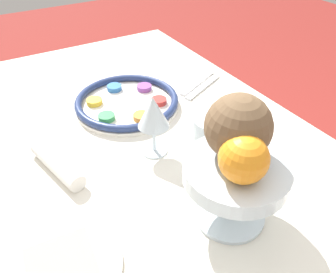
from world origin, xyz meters
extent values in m
cube|color=silver|center=(0.00, 0.00, 0.38)|extent=(1.37, 0.91, 0.77)
cylinder|color=silver|center=(-0.19, 0.08, 0.77)|extent=(0.29, 0.29, 0.01)
torus|color=navy|center=(-0.19, 0.08, 0.79)|extent=(0.29, 0.29, 0.02)
cylinder|color=orange|center=(-0.10, 0.08, 0.78)|extent=(0.04, 0.04, 0.01)
cylinder|color=red|center=(-0.15, 0.16, 0.78)|extent=(0.04, 0.04, 0.01)
cylinder|color=#844299|center=(-0.23, 0.16, 0.78)|extent=(0.04, 0.04, 0.01)
cylinder|color=#2D6BB7|center=(-0.28, 0.08, 0.78)|extent=(0.04, 0.04, 0.01)
cylinder|color=gold|center=(-0.23, 0.00, 0.78)|extent=(0.04, 0.04, 0.01)
cylinder|color=#33934C|center=(-0.15, 0.00, 0.78)|extent=(0.04, 0.04, 0.01)
cylinder|color=silver|center=(0.02, 0.05, 0.77)|extent=(0.06, 0.06, 0.00)
cylinder|color=silver|center=(0.02, 0.05, 0.80)|extent=(0.01, 0.01, 0.07)
cone|color=silver|center=(0.02, 0.05, 0.87)|extent=(0.07, 0.07, 0.07)
cylinder|color=silver|center=(0.26, 0.08, 0.77)|extent=(0.13, 0.13, 0.01)
cylinder|color=silver|center=(0.26, 0.08, 0.82)|extent=(0.03, 0.03, 0.09)
cylinder|color=silver|center=(0.26, 0.08, 0.88)|extent=(0.18, 0.18, 0.03)
sphere|color=orange|center=(0.28, 0.07, 0.93)|extent=(0.08, 0.08, 0.08)
sphere|color=brown|center=(0.23, 0.10, 0.95)|extent=(0.11, 0.11, 0.11)
cylinder|color=beige|center=(0.21, -0.22, 0.77)|extent=(0.19, 0.19, 0.01)
cube|color=#D1B784|center=(0.21, -0.22, 0.78)|extent=(0.11, 0.11, 0.01)
cylinder|color=white|center=(-0.03, -0.16, 0.78)|extent=(0.18, 0.08, 0.04)
cylinder|color=silver|center=(0.07, 0.17, 0.80)|extent=(0.08, 0.08, 0.08)
cube|color=silver|center=(-0.20, 0.32, 0.77)|extent=(0.09, 0.17, 0.01)
cube|color=silver|center=(-0.17, 0.32, 0.77)|extent=(0.09, 0.17, 0.01)
camera|label=1|loc=(0.54, -0.22, 1.26)|focal=35.00mm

